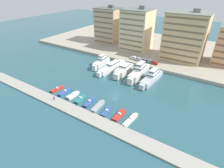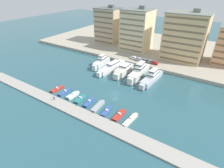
% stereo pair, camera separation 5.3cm
% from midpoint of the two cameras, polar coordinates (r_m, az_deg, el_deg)
% --- Properties ---
extents(ground_plane, '(400.00, 400.00, 0.00)m').
position_cam_midpoint_polar(ground_plane, '(73.96, 1.02, -3.36)').
color(ground_plane, '#2D5B66').
extents(quay_promenade, '(180.00, 70.00, 1.74)m').
position_cam_midpoint_polar(quay_promenade, '(129.03, 16.84, 10.85)').
color(quay_promenade, '#ADA38E').
rests_on(quay_promenade, ground).
extents(pier_dock, '(120.00, 5.14, 0.64)m').
position_cam_midpoint_polar(pier_dock, '(62.36, -7.73, -10.71)').
color(pier_dock, '#A8A399').
rests_on(pier_dock, ground).
extents(yacht_white_far_left, '(4.71, 15.14, 8.20)m').
position_cam_midpoint_polar(yacht_white_far_left, '(98.24, -3.54, 7.05)').
color(yacht_white_far_left, white).
rests_on(yacht_white_far_left, ground).
extents(yacht_white_left, '(5.43, 21.73, 6.05)m').
position_cam_midpoint_polar(yacht_white_left, '(93.72, -0.09, 5.50)').
color(yacht_white_left, white).
rests_on(yacht_white_left, ground).
extents(yacht_ivory_mid_left, '(5.51, 16.44, 6.68)m').
position_cam_midpoint_polar(yacht_ivory_mid_left, '(89.79, 3.75, 4.50)').
color(yacht_ivory_mid_left, silver).
rests_on(yacht_ivory_mid_left, ground).
extents(yacht_ivory_center_left, '(4.94, 20.84, 8.79)m').
position_cam_midpoint_polar(yacht_ivory_center_left, '(87.78, 8.80, 3.94)').
color(yacht_ivory_center_left, silver).
rests_on(yacht_ivory_center_left, ground).
extents(yacht_silver_center, '(5.49, 19.97, 7.65)m').
position_cam_midpoint_polar(yacht_silver_center, '(84.55, 12.82, 2.06)').
color(yacht_silver_center, silver).
rests_on(yacht_silver_center, ground).
extents(motorboat_red_far_left, '(2.61, 6.63, 1.38)m').
position_cam_midpoint_polar(motorboat_red_far_left, '(80.29, -17.55, -1.62)').
color(motorboat_red_far_left, red).
rests_on(motorboat_red_far_left, ground).
extents(motorboat_blue_left, '(1.87, 7.06, 1.40)m').
position_cam_midpoint_polar(motorboat_blue_left, '(77.13, -15.13, -2.56)').
color(motorboat_blue_left, '#33569E').
rests_on(motorboat_blue_left, ground).
extents(motorboat_white_mid_left, '(2.38, 6.49, 1.53)m').
position_cam_midpoint_polar(motorboat_white_mid_left, '(74.07, -12.68, -3.64)').
color(motorboat_white_mid_left, white).
rests_on(motorboat_white_mid_left, ground).
extents(motorboat_teal_center_left, '(2.66, 6.53, 1.45)m').
position_cam_midpoint_polar(motorboat_teal_center_left, '(71.27, -10.30, -4.88)').
color(motorboat_teal_center_left, teal).
rests_on(motorboat_teal_center_left, ground).
extents(motorboat_blue_center, '(2.31, 6.75, 1.60)m').
position_cam_midpoint_polar(motorboat_blue_center, '(68.79, -7.52, -6.00)').
color(motorboat_blue_center, '#33569E').
rests_on(motorboat_blue_center, ground).
extents(motorboat_grey_center_right, '(2.67, 8.16, 0.89)m').
position_cam_midpoint_polar(motorboat_grey_center_right, '(66.69, -4.63, -7.24)').
color(motorboat_grey_center_right, '#9EA3A8').
rests_on(motorboat_grey_center_right, ground).
extents(motorboat_blue_mid_right, '(2.49, 6.58, 1.11)m').
position_cam_midpoint_polar(motorboat_blue_mid_right, '(64.21, -1.82, -8.91)').
color(motorboat_blue_mid_right, '#33569E').
rests_on(motorboat_blue_mid_right, ground).
extents(motorboat_red_right, '(2.21, 7.20, 1.23)m').
position_cam_midpoint_polar(motorboat_red_right, '(62.58, 2.30, -10.15)').
color(motorboat_red_right, red).
rests_on(motorboat_red_right, ground).
extents(motorboat_cream_far_right, '(2.50, 8.50, 1.21)m').
position_cam_midpoint_polar(motorboat_cream_far_right, '(61.04, 5.99, -11.56)').
color(motorboat_cream_far_right, beige).
rests_on(motorboat_cream_far_right, ground).
extents(car_white_far_left, '(4.20, 2.12, 1.80)m').
position_cam_midpoint_polar(car_white_far_left, '(104.34, 7.15, 8.51)').
color(car_white_far_left, white).
rests_on(car_white_far_left, quay_promenade).
extents(car_silver_left, '(4.15, 2.03, 1.80)m').
position_cam_midpoint_polar(car_silver_left, '(102.61, 8.73, 8.01)').
color(car_silver_left, '#B7BCC1').
rests_on(car_silver_left, quay_promenade).
extents(car_grey_mid_left, '(4.19, 2.12, 1.80)m').
position_cam_midpoint_polar(car_grey_mid_left, '(101.91, 10.36, 7.70)').
color(car_grey_mid_left, slate).
rests_on(car_grey_mid_left, quay_promenade).
extents(car_grey_center_left, '(4.22, 2.16, 1.80)m').
position_cam_midpoint_polar(car_grey_center_left, '(100.71, 12.03, 7.25)').
color(car_grey_center_left, slate).
rests_on(car_grey_center_left, quay_promenade).
extents(car_red_center, '(4.20, 2.12, 1.80)m').
position_cam_midpoint_polar(car_red_center, '(99.73, 13.70, 6.81)').
color(car_red_center, red).
rests_on(car_red_center, quay_promenade).
extents(apartment_block_far_left, '(17.08, 14.49, 26.04)m').
position_cam_midpoint_polar(apartment_block_far_left, '(134.39, -1.10, 18.57)').
color(apartment_block_far_left, '#C6AD89').
rests_on(apartment_block_far_left, quay_promenade).
extents(apartment_block_left, '(17.37, 17.71, 27.31)m').
position_cam_midpoint_polar(apartment_block_left, '(119.57, 8.19, 17.13)').
color(apartment_block_left, beige).
rests_on(apartment_block_left, quay_promenade).
extents(apartment_block_mid_left, '(22.09, 17.57, 27.90)m').
position_cam_midpoint_polar(apartment_block_mid_left, '(109.46, 22.76, 14.12)').
color(apartment_block_mid_left, '#E0BC84').
rests_on(apartment_block_mid_left, quay_promenade).
extents(pedestrian_near_edge, '(0.57, 0.45, 1.71)m').
position_cam_midpoint_polar(pedestrian_near_edge, '(72.50, -18.45, -4.32)').
color(pedestrian_near_edge, '#282D3D').
rests_on(pedestrian_near_edge, pier_dock).
extents(bollard_west, '(0.20, 0.20, 0.61)m').
position_cam_midpoint_polar(bollard_west, '(67.49, -11.59, -6.78)').
color(bollard_west, '#2D2D33').
rests_on(bollard_west, pier_dock).
extents(bollard_west_mid, '(0.20, 0.20, 0.61)m').
position_cam_midpoint_polar(bollard_west_mid, '(63.23, -6.36, -9.16)').
color(bollard_west_mid, '#2D2D33').
rests_on(bollard_west_mid, pier_dock).
extents(bollard_east_mid, '(0.20, 0.20, 0.61)m').
position_cam_midpoint_polar(bollard_east_mid, '(59.69, -0.37, -11.76)').
color(bollard_east_mid, '#2D2D33').
rests_on(bollard_east_mid, pier_dock).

